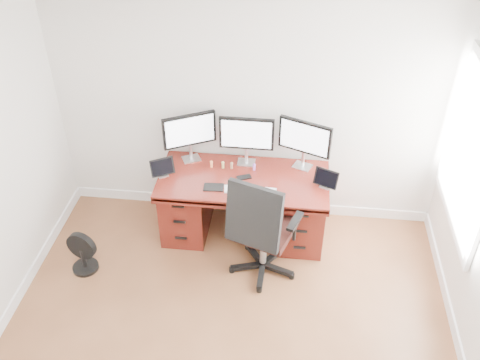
# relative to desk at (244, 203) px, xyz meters

# --- Properties ---
(back_wall) EXTENTS (4.00, 0.10, 2.70)m
(back_wall) POSITION_rel_desk_xyz_m (0.00, 0.42, 0.95)
(back_wall) COLOR silver
(back_wall) RESTS_ON ground
(desk) EXTENTS (1.70, 0.80, 0.75)m
(desk) POSITION_rel_desk_xyz_m (0.00, 0.00, 0.00)
(desk) COLOR #591811
(desk) RESTS_ON ground
(office_chair) EXTENTS (0.80, 0.80, 1.18)m
(office_chair) POSITION_rel_desk_xyz_m (0.23, -0.57, -0.01)
(office_chair) COLOR black
(office_chair) RESTS_ON ground
(floor_fan) EXTENTS (0.31, 0.26, 0.44)m
(floor_fan) POSITION_rel_desk_xyz_m (-1.52, -0.72, -0.19)
(floor_fan) COLOR black
(floor_fan) RESTS_ON ground
(monitor_left) EXTENTS (0.50, 0.29, 0.53)m
(monitor_left) POSITION_rel_desk_xyz_m (-0.58, 0.24, 0.68)
(monitor_left) COLOR silver
(monitor_left) RESTS_ON desk
(monitor_center) EXTENTS (0.55, 0.14, 0.53)m
(monitor_center) POSITION_rel_desk_xyz_m (-0.00, 0.24, 0.68)
(monitor_center) COLOR silver
(monitor_center) RESTS_ON desk
(monitor_right) EXTENTS (0.52, 0.24, 0.53)m
(monitor_right) POSITION_rel_desk_xyz_m (0.58, 0.24, 0.68)
(monitor_right) COLOR silver
(monitor_right) RESTS_ON desk
(tablet_left) EXTENTS (0.24, 0.18, 0.19)m
(tablet_left) POSITION_rel_desk_xyz_m (-0.81, -0.08, 0.43)
(tablet_left) COLOR silver
(tablet_left) RESTS_ON desk
(tablet_right) EXTENTS (0.25, 0.16, 0.19)m
(tablet_right) POSITION_rel_desk_xyz_m (0.81, -0.08, 0.43)
(tablet_right) COLOR silver
(tablet_right) RESTS_ON desk
(keyboard) EXTENTS (0.28, 0.15, 0.01)m
(keyboard) POSITION_rel_desk_xyz_m (-0.03, -0.22, 0.36)
(keyboard) COLOR white
(keyboard) RESTS_ON desk
(trackpad) EXTENTS (0.12, 0.12, 0.01)m
(trackpad) POSITION_rel_desk_xyz_m (0.28, -0.22, 0.35)
(trackpad) COLOR silver
(trackpad) RESTS_ON desk
(drawing_tablet) EXTENTS (0.20, 0.14, 0.01)m
(drawing_tablet) POSITION_rel_desk_xyz_m (-0.27, -0.22, 0.35)
(drawing_tablet) COLOR black
(drawing_tablet) RESTS_ON desk
(phone) EXTENTS (0.16, 0.12, 0.01)m
(phone) POSITION_rel_desk_xyz_m (0.01, -0.02, 0.35)
(phone) COLOR black
(phone) RESTS_ON desk
(figurine_orange) EXTENTS (0.03, 0.03, 0.08)m
(figurine_orange) POSITION_rel_desk_xyz_m (-0.35, 0.12, 0.39)
(figurine_orange) COLOR #EA8648
(figurine_orange) RESTS_ON desk
(figurine_yellow) EXTENTS (0.03, 0.03, 0.08)m
(figurine_yellow) POSITION_rel_desk_xyz_m (-0.23, 0.12, 0.39)
(figurine_yellow) COLOR #D9C56D
(figurine_yellow) RESTS_ON desk
(figurine_brown) EXTENTS (0.03, 0.03, 0.08)m
(figurine_brown) POSITION_rel_desk_xyz_m (-0.14, 0.12, 0.39)
(figurine_brown) COLOR #91694B
(figurine_brown) RESTS_ON desk
(figurine_purple) EXTENTS (0.03, 0.03, 0.08)m
(figurine_purple) POSITION_rel_desk_xyz_m (0.09, 0.12, 0.39)
(figurine_purple) COLOR #9C5CD0
(figurine_purple) RESTS_ON desk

